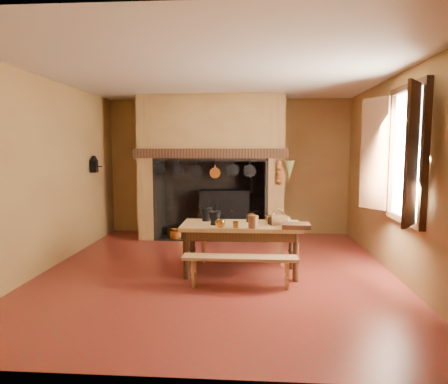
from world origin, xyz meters
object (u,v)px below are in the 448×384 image
iron_range (226,212)px  mixing_bowl (279,220)px  coffee_grinder (251,218)px  work_table (241,232)px  wicker_basket (278,219)px  bench_front (240,264)px

iron_range → mixing_bowl: 2.58m
coffee_grinder → mixing_bowl: (0.40, 0.01, -0.02)m
work_table → wicker_basket: size_ratio=6.07×
bench_front → iron_range: bearing=97.0°
work_table → wicker_basket: 0.54m
iron_range → coffee_grinder: size_ratio=9.70×
bench_front → wicker_basket: wicker_basket is taller
iron_range → wicker_basket: 2.74m
mixing_bowl → wicker_basket: wicker_basket is taller
iron_range → coffee_grinder: bearing=-77.7°
bench_front → coffee_grinder: coffee_grinder is taller
bench_front → coffee_grinder: 0.88m
work_table → mixing_bowl: bearing=16.5°
work_table → bench_front: size_ratio=1.14×
mixing_bowl → work_table: bearing=-163.5°
coffee_grinder → work_table: bearing=-115.9°
bench_front → wicker_basket: (0.51, 0.56, 0.49)m
work_table → mixing_bowl: mixing_bowl is taller
work_table → mixing_bowl: 0.58m
coffee_grinder → wicker_basket: (0.37, -0.17, 0.01)m
bench_front → wicker_basket: size_ratio=5.34×
work_table → mixing_bowl: (0.54, 0.16, 0.15)m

